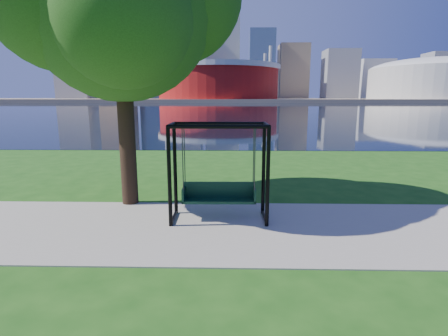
{
  "coord_description": "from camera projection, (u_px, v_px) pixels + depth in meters",
  "views": [
    {
      "loc": [
        -0.07,
        -8.41,
        3.1
      ],
      "look_at": [
        -0.28,
        0.0,
        1.39
      ],
      "focal_mm": 28.0,
      "sensor_mm": 36.0,
      "label": 1
    }
  ],
  "objects": [
    {
      "name": "park_tree",
      "position": [
        118.0,
        0.0,
        9.32
      ],
      "size": [
        6.56,
        5.92,
        8.14
      ],
      "color": "black",
      "rests_on": "ground"
    },
    {
      "name": "river",
      "position": [
        233.0,
        107.0,
        108.79
      ],
      "size": [
        900.0,
        180.0,
        0.02
      ],
      "primitive_type": "cube",
      "color": "black",
      "rests_on": "ground"
    },
    {
      "name": "path",
      "position": [
        235.0,
        228.0,
        8.36
      ],
      "size": [
        120.0,
        4.0,
        0.03
      ],
      "primitive_type": "cube",
      "color": "#9E937F",
      "rests_on": "ground"
    },
    {
      "name": "skyline",
      "position": [
        228.0,
        60.0,
        314.73
      ],
      "size": [
        392.0,
        66.0,
        96.5
      ],
      "color": "gray",
      "rests_on": "far_bank"
    },
    {
      "name": "arena",
      "position": [
        435.0,
        78.0,
        232.64
      ],
      "size": [
        84.0,
        84.0,
        26.56
      ],
      "color": "beige",
      "rests_on": "far_bank"
    },
    {
      "name": "far_bank",
      "position": [
        233.0,
        100.0,
        308.45
      ],
      "size": [
        900.0,
        228.0,
        2.0
      ],
      "primitive_type": "cube",
      "color": "#937F60",
      "rests_on": "ground"
    },
    {
      "name": "swing",
      "position": [
        219.0,
        174.0,
        8.76
      ],
      "size": [
        2.45,
        1.1,
        2.49
      ],
      "rotation": [
        0.0,
        0.0,
        0.02
      ],
      "color": "black",
      "rests_on": "ground"
    },
    {
      "name": "stadium",
      "position": [
        218.0,
        81.0,
        236.5
      ],
      "size": [
        83.0,
        83.0,
        32.0
      ],
      "color": "maroon",
      "rests_on": "far_bank"
    },
    {
      "name": "ground",
      "position": [
        235.0,
        222.0,
        8.86
      ],
      "size": [
        900.0,
        900.0,
        0.0
      ],
      "primitive_type": "plane",
      "color": "#1E5114",
      "rests_on": "ground"
    }
  ]
}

